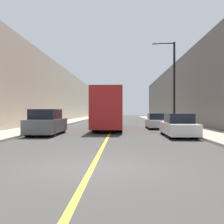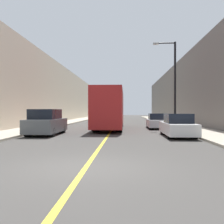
{
  "view_description": "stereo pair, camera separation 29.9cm",
  "coord_description": "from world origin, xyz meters",
  "px_view_note": "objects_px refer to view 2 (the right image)",
  "views": [
    {
      "loc": [
        0.87,
        -7.75,
        1.68
      ],
      "look_at": [
        0.1,
        13.3,
        1.59
      ],
      "focal_mm": 42.0,
      "sensor_mm": 36.0,
      "label": 1
    },
    {
      "loc": [
        1.17,
        -7.74,
        1.68
      ],
      "look_at": [
        0.1,
        13.3,
        1.59
      ],
      "focal_mm": 42.0,
      "sensor_mm": 36.0,
      "label": 2
    }
  ],
  "objects_px": {
    "bus": "(110,109)",
    "street_lamp_right": "(173,79)",
    "parked_suv_left": "(46,123)",
    "car_right_near": "(178,126)",
    "car_right_mid": "(158,122)"
  },
  "relations": [
    {
      "from": "parked_suv_left",
      "to": "car_right_mid",
      "type": "distance_m",
      "value": 11.0
    },
    {
      "from": "car_right_mid",
      "to": "parked_suv_left",
      "type": "bearing_deg",
      "value": -141.37
    },
    {
      "from": "car_right_near",
      "to": "street_lamp_right",
      "type": "xyz_separation_m",
      "value": [
        1.13,
        7.76,
        3.97
      ]
    },
    {
      "from": "bus",
      "to": "car_right_near",
      "type": "bearing_deg",
      "value": -55.99
    },
    {
      "from": "car_right_near",
      "to": "car_right_mid",
      "type": "relative_size",
      "value": 1.12
    },
    {
      "from": "street_lamp_right",
      "to": "car_right_near",
      "type": "bearing_deg",
      "value": -98.31
    },
    {
      "from": "parked_suv_left",
      "to": "bus",
      "type": "bearing_deg",
      "value": 57.03
    },
    {
      "from": "street_lamp_right",
      "to": "car_right_mid",
      "type": "bearing_deg",
      "value": -177.94
    },
    {
      "from": "bus",
      "to": "street_lamp_right",
      "type": "height_order",
      "value": "street_lamp_right"
    },
    {
      "from": "car_right_mid",
      "to": "street_lamp_right",
      "type": "height_order",
      "value": "street_lamp_right"
    },
    {
      "from": "parked_suv_left",
      "to": "car_right_near",
      "type": "relative_size",
      "value": 0.98
    },
    {
      "from": "car_right_near",
      "to": "car_right_mid",
      "type": "bearing_deg",
      "value": 92.51
    },
    {
      "from": "parked_suv_left",
      "to": "car_right_near",
      "type": "height_order",
      "value": "parked_suv_left"
    },
    {
      "from": "parked_suv_left",
      "to": "street_lamp_right",
      "type": "height_order",
      "value": "street_lamp_right"
    },
    {
      "from": "street_lamp_right",
      "to": "parked_suv_left",
      "type": "bearing_deg",
      "value": -145.49
    }
  ]
}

